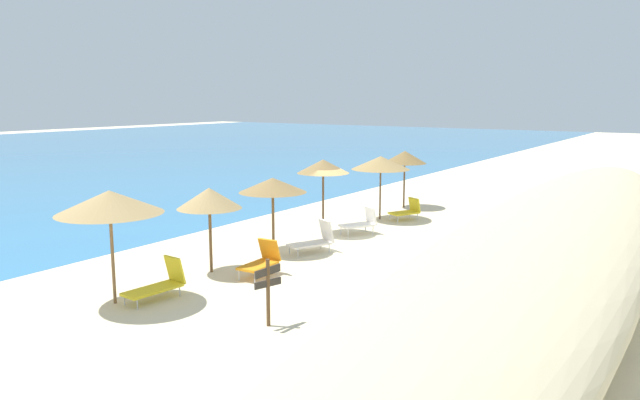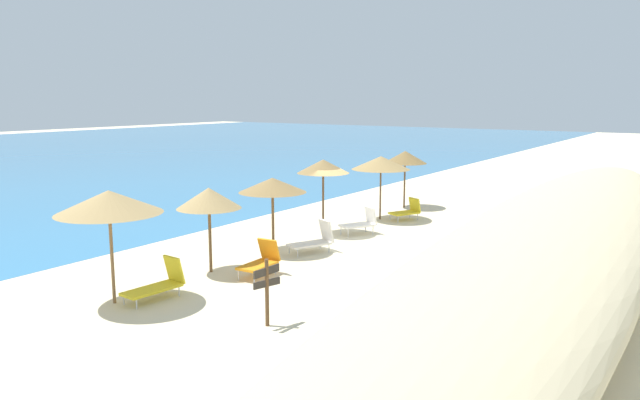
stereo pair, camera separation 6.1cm
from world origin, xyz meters
name	(u,v)px [view 1 (the left image)]	position (x,y,z in m)	size (l,w,h in m)	color
ground_plane	(347,241)	(0.00, 0.00, 0.00)	(160.00, 160.00, 0.00)	beige
dune_ridge	(559,238)	(-0.19, -7.31, 1.08)	(36.75, 5.17, 2.16)	beige
beach_umbrella_0	(109,202)	(-9.09, 1.35, 2.59)	(2.62, 2.62, 2.89)	brown
beach_umbrella_1	(209,198)	(-5.68, 1.29, 2.22)	(1.90, 1.90, 2.54)	brown
beach_umbrella_2	(273,185)	(-2.69, 1.29, 2.25)	(2.26, 2.26, 2.51)	brown
beach_umbrella_3	(323,167)	(0.55, 1.42, 2.57)	(1.98, 1.98, 2.84)	brown
beach_umbrella_4	(381,163)	(4.19, 0.93, 2.42)	(2.46, 2.46, 2.70)	brown
beach_umbrella_5	(405,157)	(7.39, 1.37, 2.37)	(2.02, 2.02, 2.67)	brown
lounge_chair_0	(159,284)	(-8.21, 0.70, 0.39)	(1.65, 0.76, 1.02)	yellow
lounge_chair_1	(407,211)	(4.73, -0.08, 0.40)	(1.41, 1.15, 0.91)	yellow
lounge_chair_2	(361,222)	(1.21, 0.13, 0.46)	(1.47, 1.20, 1.03)	white
lounge_chair_3	(262,260)	(-5.16, -0.21, 0.46)	(1.38, 0.72, 1.04)	orange
lounge_chair_4	(315,240)	(-2.01, 0.06, 0.42)	(1.65, 1.19, 1.07)	white
wooden_signpost	(268,286)	(-8.16, -2.85, 0.95)	(0.84, 0.23, 1.57)	brown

